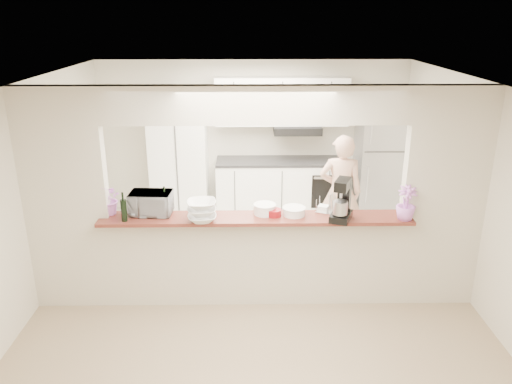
{
  "coord_description": "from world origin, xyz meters",
  "views": [
    {
      "loc": [
        -0.07,
        -5.07,
        3.17
      ],
      "look_at": [
        0.01,
        0.3,
        1.25
      ],
      "focal_mm": 35.0,
      "sensor_mm": 36.0,
      "label": 1
    }
  ],
  "objects_px": {
    "person": "(340,193)",
    "toaster_oven": "(151,203)",
    "refrigerator": "(380,166)",
    "stand_mixer": "(342,201)"
  },
  "relations": [
    {
      "from": "refrigerator",
      "to": "person",
      "type": "height_order",
      "value": "refrigerator"
    },
    {
      "from": "toaster_oven",
      "to": "person",
      "type": "distance_m",
      "value": 2.76
    },
    {
      "from": "refrigerator",
      "to": "stand_mixer",
      "type": "distance_m",
      "value": 3.04
    },
    {
      "from": "person",
      "to": "stand_mixer",
      "type": "bearing_deg",
      "value": 85.23
    },
    {
      "from": "refrigerator",
      "to": "toaster_oven",
      "type": "relative_size",
      "value": 3.77
    },
    {
      "from": "person",
      "to": "toaster_oven",
      "type": "bearing_deg",
      "value": 36.11
    },
    {
      "from": "refrigerator",
      "to": "stand_mixer",
      "type": "height_order",
      "value": "refrigerator"
    },
    {
      "from": "toaster_oven",
      "to": "stand_mixer",
      "type": "height_order",
      "value": "stand_mixer"
    },
    {
      "from": "toaster_oven",
      "to": "stand_mixer",
      "type": "relative_size",
      "value": 0.99
    },
    {
      "from": "refrigerator",
      "to": "person",
      "type": "xyz_separation_m",
      "value": [
        -0.85,
        -1.2,
        -0.03
      ]
    }
  ]
}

